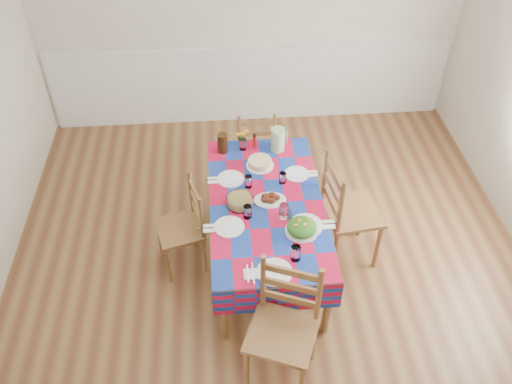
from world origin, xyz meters
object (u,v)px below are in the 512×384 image
at_px(dining_table, 266,209).
at_px(tea_pitcher, 223,143).
at_px(chair_right, 347,212).
at_px(chair_far, 256,146).
at_px(meat_platter, 270,199).
at_px(chair_near, 284,328).
at_px(green_pitcher, 278,139).
at_px(chair_left, 184,228).

relative_size(dining_table, tea_pitcher, 9.52).
bearing_deg(chair_right, chair_far, 24.76).
xyz_separation_m(tea_pitcher, chair_far, (0.32, 0.37, -0.33)).
height_order(meat_platter, chair_near, chair_near).
bearing_deg(chair_near, dining_table, 112.84).
relative_size(dining_table, chair_right, 1.65).
xyz_separation_m(green_pitcher, chair_left, (-0.85, -0.68, -0.35)).
xyz_separation_m(tea_pitcher, chair_left, (-0.36, -0.69, -0.33)).
bearing_deg(chair_far, green_pitcher, 112.97).
bearing_deg(tea_pitcher, dining_table, -65.27).
relative_size(dining_table, green_pitcher, 7.89).
height_order(meat_platter, chair_far, chair_far).
xyz_separation_m(dining_table, meat_platter, (0.03, 0.02, 0.09)).
bearing_deg(chair_near, chair_left, 144.78).
distance_m(dining_table, chair_left, 0.70).
bearing_deg(chair_near, chair_right, 80.34).
bearing_deg(chair_right, dining_table, 82.39).
distance_m(tea_pitcher, chair_near, 1.82).
bearing_deg(tea_pitcher, chair_near, -79.11).
distance_m(meat_platter, chair_right, 0.67).
distance_m(green_pitcher, chair_left, 1.14).
distance_m(dining_table, chair_far, 1.09).
height_order(green_pitcher, chair_far, green_pitcher).
distance_m(dining_table, chair_near, 1.08).
relative_size(green_pitcher, chair_left, 0.25).
relative_size(chair_far, chair_left, 1.01).
relative_size(meat_platter, tea_pitcher, 1.46).
bearing_deg(chair_left, chair_near, 17.29).
bearing_deg(chair_near, tea_pitcher, 122.80).
bearing_deg(chair_left, tea_pitcher, 137.12).
height_order(chair_far, chair_right, chair_right).
bearing_deg(chair_left, meat_platter, 75.28).
xyz_separation_m(meat_platter, green_pitcher, (0.14, 0.67, 0.09)).
xyz_separation_m(dining_table, chair_far, (0.00, 1.07, -0.17)).
bearing_deg(dining_table, chair_near, -89.07).
height_order(dining_table, chair_left, chair_left).
bearing_deg(meat_platter, chair_right, -2.42).
xyz_separation_m(meat_platter, chair_left, (-0.71, -0.01, -0.26)).
bearing_deg(green_pitcher, chair_far, 113.41).
bearing_deg(green_pitcher, chair_near, -94.79).
relative_size(dining_table, chair_far, 1.99).
relative_size(green_pitcher, tea_pitcher, 1.21).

